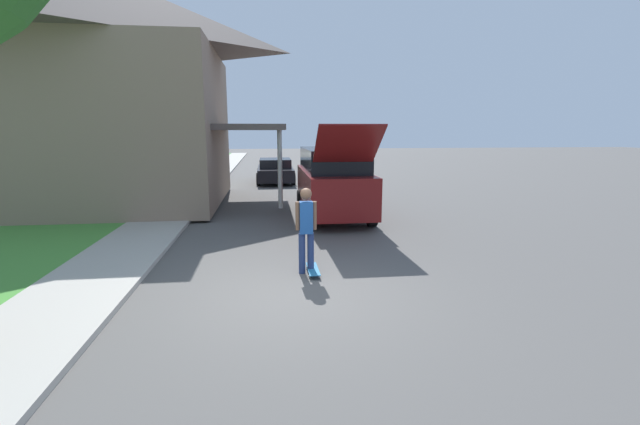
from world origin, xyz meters
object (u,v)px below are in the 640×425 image
Objects in this scene: suv_parked at (333,181)px; car_down_street at (275,171)px; skateboarder at (306,227)px; skateboard at (313,269)px.

suv_parked is 1.29× the size of car_down_street.
suv_parked is at bearing -80.40° from car_down_street.
car_down_street is (-1.65, 9.74, -0.55)m from suv_parked.
skateboarder is at bearing -104.03° from suv_parked.
skateboarder is (-1.37, -5.46, -0.23)m from suv_parked.
suv_parked is at bearing 75.97° from skateboarder.
car_down_street is 15.21m from skateboarder.
suv_parked reaches higher than skateboarder.
car_down_street reaches higher than skateboard.
skateboard is (0.13, -0.04, -0.86)m from skateboarder.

